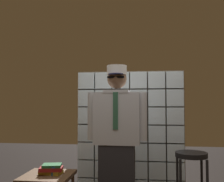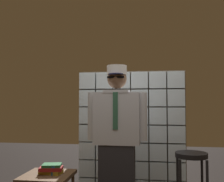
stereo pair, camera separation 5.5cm
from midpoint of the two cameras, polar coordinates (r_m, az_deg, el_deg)
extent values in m
cube|color=silver|center=(4.06, -6.04, -16.36)|extent=(0.24, 0.08, 0.24)
cube|color=silver|center=(4.01, -2.27, -16.54)|extent=(0.24, 0.08, 0.24)
cube|color=silver|center=(3.97, 1.58, -16.66)|extent=(0.24, 0.08, 0.24)
cube|color=silver|center=(3.96, 5.48, -16.70)|extent=(0.24, 0.08, 0.24)
cube|color=silver|center=(3.96, 9.40, -16.67)|extent=(0.24, 0.08, 0.24)
cube|color=silver|center=(3.98, 13.29, -16.56)|extent=(0.24, 0.08, 0.24)
cube|color=silver|center=(4.00, -6.02, -12.75)|extent=(0.24, 0.08, 0.24)
cube|color=silver|center=(3.95, -2.26, -12.89)|extent=(0.24, 0.08, 0.24)
cube|color=silver|center=(3.92, 1.57, -12.97)|extent=(0.24, 0.08, 0.24)
cube|color=silver|center=(3.91, 5.46, -13.00)|extent=(0.24, 0.08, 0.24)
cube|color=silver|center=(3.91, 9.36, -12.97)|extent=(0.24, 0.08, 0.24)
cube|color=silver|center=(3.93, 13.24, -12.89)|extent=(0.24, 0.08, 0.24)
cube|color=silver|center=(3.97, -6.00, -9.06)|extent=(0.24, 0.08, 0.24)
cube|color=silver|center=(3.92, -2.26, -9.15)|extent=(0.24, 0.08, 0.24)
cube|color=silver|center=(3.88, 1.57, -9.21)|extent=(0.24, 0.08, 0.24)
cube|color=silver|center=(3.87, 5.44, -9.22)|extent=(0.24, 0.08, 0.24)
cube|color=silver|center=(3.87, 9.33, -9.19)|extent=(0.24, 0.08, 0.24)
cube|color=silver|center=(3.89, 13.20, -9.12)|extent=(0.24, 0.08, 0.24)
cube|color=silver|center=(3.95, -5.98, -5.32)|extent=(0.24, 0.08, 0.24)
cube|color=silver|center=(3.90, -2.25, -5.36)|extent=(0.24, 0.08, 0.24)
cube|color=silver|center=(3.86, 1.56, -5.38)|extent=(0.24, 0.08, 0.24)
cube|color=silver|center=(3.85, 5.42, -5.38)|extent=(0.24, 0.08, 0.24)
cube|color=silver|center=(3.85, 9.30, -5.36)|extent=(0.24, 0.08, 0.24)
cube|color=silver|center=(3.87, 13.15, -5.31)|extent=(0.24, 0.08, 0.24)
cube|color=silver|center=(3.95, -5.96, -1.55)|extent=(0.24, 0.08, 0.24)
cube|color=silver|center=(3.90, -2.24, -1.55)|extent=(0.24, 0.08, 0.24)
cube|color=silver|center=(3.86, 1.56, -1.54)|extent=(0.24, 0.08, 0.24)
cube|color=silver|center=(3.85, 5.40, -1.52)|extent=(0.24, 0.08, 0.24)
cube|color=silver|center=(3.85, 9.27, -1.50)|extent=(0.24, 0.08, 0.24)
cube|color=silver|center=(3.87, 13.11, -1.47)|extent=(0.24, 0.08, 0.24)
cube|color=silver|center=(3.96, -5.94, 2.20)|extent=(0.24, 0.08, 0.24)
cube|color=silver|center=(3.91, -2.23, 2.25)|extent=(0.24, 0.08, 0.24)
cube|color=silver|center=(3.88, 1.55, 2.29)|extent=(0.24, 0.08, 0.24)
cube|color=silver|center=(3.86, 5.39, 2.33)|extent=(0.24, 0.08, 0.24)
cube|color=silver|center=(3.86, 9.24, 2.35)|extent=(0.24, 0.08, 0.24)
cube|color=silver|center=(3.88, 13.06, 2.36)|extent=(0.24, 0.08, 0.24)
cube|color=#5B5447|center=(3.93, 3.55, -9.14)|extent=(1.58, 0.02, 1.84)
cube|color=#28282D|center=(3.23, 0.58, -19.03)|extent=(0.42, 0.22, 0.86)
cube|color=silver|center=(3.10, 0.57, -5.93)|extent=(0.54, 0.25, 0.61)
cube|color=#33664C|center=(2.98, 0.23, -4.30)|extent=(0.06, 0.01, 0.42)
cube|color=silver|center=(3.10, 0.57, -0.14)|extent=(0.30, 0.25, 0.04)
sphere|color=#846047|center=(3.11, 0.57, 2.63)|extent=(0.23, 0.23, 0.23)
ellipsoid|color=black|center=(3.06, 0.43, 1.96)|extent=(0.15, 0.09, 0.10)
cube|color=black|center=(3.01, 0.28, 3.04)|extent=(0.20, 0.02, 0.02)
cylinder|color=#191E47|center=(3.03, 0.33, 3.70)|extent=(0.18, 0.18, 0.01)
cylinder|color=white|center=(3.13, 0.57, 4.52)|extent=(0.24, 0.24, 0.11)
cylinder|color=silver|center=(3.07, 6.14, -5.49)|extent=(0.11, 0.11, 0.56)
cylinder|color=silver|center=(3.16, -4.85, -5.43)|extent=(0.11, 0.11, 0.56)
cylinder|color=black|center=(3.00, 16.33, -13.14)|extent=(0.34, 0.34, 0.05)
cube|color=#513823|center=(3.07, -14.35, -17.52)|extent=(0.52, 0.52, 0.04)
cube|color=olive|center=(3.07, -13.65, -16.78)|extent=(0.25, 0.17, 0.04)
cube|color=maroon|center=(3.05, -13.63, -16.13)|extent=(0.27, 0.19, 0.04)
cube|color=#1E592D|center=(3.05, -13.45, -15.48)|extent=(0.23, 0.19, 0.03)
cylinder|color=navy|center=(3.01, -13.08, -16.50)|extent=(0.08, 0.08, 0.09)
torus|color=navy|center=(2.99, -11.99, -16.51)|extent=(0.06, 0.01, 0.06)
camera|label=1|loc=(0.03, -90.51, 0.03)|focal=42.05mm
camera|label=2|loc=(0.03, 89.49, -0.03)|focal=42.05mm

